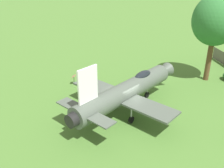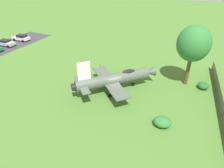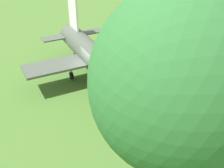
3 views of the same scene
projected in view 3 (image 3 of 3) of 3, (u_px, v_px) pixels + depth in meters
The scene contains 4 objects.
ground_plane at pixel (96, 81), 20.41m from camera, with size 200.00×200.00×0.00m, color #47722D.
display_jet at pixel (98, 60), 19.13m from camera, with size 10.27×11.82×5.39m.
shade_tree at pixel (178, 84), 7.21m from camera, with size 4.87×4.83×9.37m.
info_plaque at pixel (182, 54), 22.45m from camera, with size 0.66×0.49×1.14m.
Camera 3 is at (-4.55, 17.00, 10.40)m, focal length 43.18 mm.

